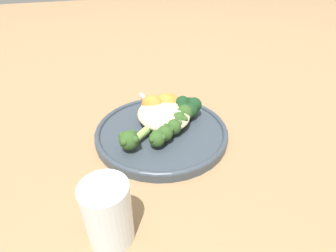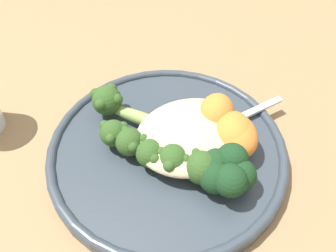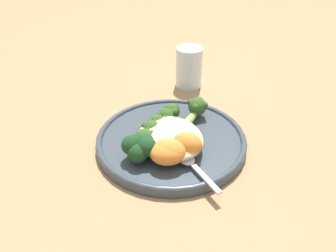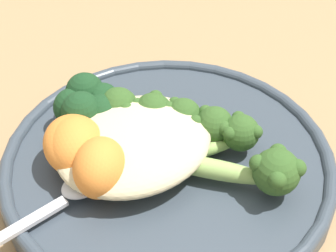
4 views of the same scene
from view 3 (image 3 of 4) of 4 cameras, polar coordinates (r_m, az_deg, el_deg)
The scene contains 16 objects.
ground_plane at distance 0.64m, azimuth 1.31°, elevation -4.18°, with size 4.00×4.00×0.00m, color #9E7A51.
plate at distance 0.64m, azimuth 0.41°, elevation -2.42°, with size 0.29×0.29×0.02m.
quinoa_mound at distance 0.60m, azimuth 0.45°, elevation -1.94°, with size 0.14×0.12×0.03m, color beige.
broccoli_stalk_0 at distance 0.68m, azimuth 4.60°, elevation 2.62°, with size 0.09×0.11×0.04m.
broccoli_stalk_1 at distance 0.67m, azimuth 0.96°, elevation 1.75°, with size 0.12×0.05×0.03m.
broccoli_stalk_2 at distance 0.66m, azimuth -0.14°, elevation 1.28°, with size 0.09×0.04×0.03m.
broccoli_stalk_3 at distance 0.64m, azimuth -1.05°, elevation 0.09°, with size 0.08×0.07×0.03m.
broccoli_stalk_4 at distance 0.62m, azimuth -2.23°, elevation -0.74°, with size 0.05×0.09×0.04m.
broccoli_stalk_5 at distance 0.60m, azimuth -2.92°, elevation -2.11°, with size 0.04×0.11×0.04m.
sweet_potato_chunk_0 at distance 0.59m, azimuth 0.18°, elevation -3.38°, with size 0.07×0.05×0.03m, color orange.
sweet_potato_chunk_1 at distance 0.56m, azimuth 0.06°, elevation -4.62°, with size 0.06×0.05×0.04m, color orange.
sweet_potato_chunk_2 at distance 0.58m, azimuth 3.21°, elevation -3.33°, with size 0.05×0.04×0.05m, color orange.
sweet_potato_chunk_3 at distance 0.56m, azimuth 0.27°, elevation -4.44°, with size 0.06×0.05×0.04m, color orange.
kale_tuft at distance 0.58m, azimuth -4.92°, elevation -3.59°, with size 0.06×0.06×0.04m.
spoon at distance 0.57m, azimuth 3.77°, elevation -6.38°, with size 0.12×0.03×0.01m.
water_glass at distance 0.85m, azimuth 3.66°, elevation 10.17°, with size 0.07×0.07×0.10m, color silver.
Camera 3 is at (-0.45, 0.22, 0.40)m, focal length 35.00 mm.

